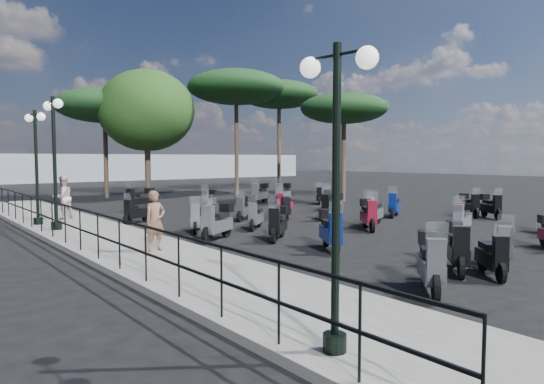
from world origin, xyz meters
TOP-DOWN VIEW (x-y plane):
  - ground at (0.00, 0.00)m, footprint 120.00×120.00m
  - sidewalk at (-6.50, 3.00)m, footprint 3.00×30.00m
  - railing at (-7.80, 2.80)m, footprint 0.04×26.04m
  - lamp_post_0 at (-7.40, -8.08)m, footprint 0.36×1.11m
  - lamp_post_1 at (-7.28, 5.04)m, footprint 0.37×1.31m
  - lamp_post_2 at (-7.46, 6.81)m, footprint 0.49×1.19m
  - woman at (-6.30, -0.56)m, footprint 0.62×0.45m
  - pedestrian_far at (-6.31, 7.84)m, footprint 1.00×0.88m
  - scooter_0 at (-1.78, -6.40)m, footprint 1.52×1.24m
  - scooter_1 at (-3.67, -6.99)m, footprint 1.48×1.31m
  - scooter_2 at (-2.14, -2.81)m, footprint 1.14×1.59m
  - scooter_3 at (-3.72, 0.55)m, footprint 1.65×1.12m
  - scooter_4 at (-3.46, 2.30)m, footprint 1.03×1.41m
  - scooter_5 at (-4.13, 5.83)m, footprint 1.42×0.86m
  - scooter_6 at (-1.60, -7.11)m, footprint 1.13×1.18m
  - scooter_7 at (-0.41, -6.79)m, footprint 1.51×0.94m
  - scooter_8 at (-2.23, -0.61)m, footprint 1.41×1.21m
  - scooter_9 at (-1.43, 1.65)m, footprint 1.26×1.11m
  - scooter_10 at (-0.20, 4.02)m, footprint 1.41×1.02m
  - scooter_11 at (-2.21, 9.98)m, footprint 1.74×0.87m
  - scooter_13 at (3.30, -3.55)m, footprint 1.63×0.75m
  - scooter_14 at (1.65, -0.95)m, footprint 1.25×1.49m
  - scooter_15 at (1.43, 3.32)m, footprint 1.06×1.31m
  - scooter_16 at (2.09, 4.23)m, footprint 1.46×0.98m
  - scooter_17 at (0.81, 8.59)m, footprint 1.33×1.13m
  - scooter_20 at (2.59, -0.36)m, footprint 1.69×0.90m
  - scooter_21 at (5.47, 0.85)m, footprint 1.56×0.98m
  - scooter_22 at (2.72, 1.92)m, footprint 1.69×0.87m
  - scooter_23 at (4.56, 9.34)m, footprint 1.71×1.10m
  - scooter_26 at (4.65, -2.70)m, footprint 1.39×0.91m
  - scooter_27 at (8.10, -1.13)m, footprint 1.12×1.42m
  - scooter_28 at (5.12, 4.46)m, footprint 1.47×1.04m
  - scooter_29 at (7.06, 7.17)m, footprint 1.15×1.18m
  - scooter_30 at (5.61, 8.57)m, footprint 1.71×1.10m
  - scooter_31 at (8.37, -1.94)m, footprint 1.12×1.42m
  - broadleaf_tree at (1.09, 16.39)m, footprint 5.93×5.93m
  - pine_0 at (7.11, 15.37)m, footprint 6.63×6.63m
  - pine_1 at (10.85, 15.34)m, footprint 5.77×5.77m
  - pine_2 at (-0.65, 18.86)m, footprint 6.24×6.24m
  - pine_3 at (9.55, 7.70)m, footprint 5.17×5.17m
  - distant_hills at (0.00, 45.00)m, footprint 70.00×8.00m

SIDE VIEW (x-z plane):
  - ground at x=0.00m, z-range 0.00..0.00m
  - sidewalk at x=-6.50m, z-range 0.00..0.15m
  - scooter_6 at x=-1.60m, z-range -0.19..1.04m
  - scooter_29 at x=7.06m, z-range -0.19..1.05m
  - scooter_26 at x=4.65m, z-range -0.19..1.05m
  - scooter_5 at x=-4.13m, z-range -0.19..1.05m
  - scooter_9 at x=-1.43m, z-range -0.19..1.06m
  - scooter_4 at x=-3.46m, z-range -0.20..1.10m
  - scooter_16 at x=2.09m, z-range -0.20..1.11m
  - scooter_15 at x=1.43m, z-range -0.15..1.08m
  - scooter_13 at x=3.30m, z-range -0.20..1.13m
  - scooter_28 at x=5.12m, z-range -0.21..1.14m
  - scooter_21 at x=5.47m, z-range -0.21..1.16m
  - scooter_17 at x=0.81m, z-range -0.16..1.11m
  - scooter_10 at x=-0.20m, z-range -0.16..1.12m
  - scooter_20 at x=2.59m, z-range -0.22..1.20m
  - scooter_7 at x=-0.41m, z-range -0.16..1.15m
  - scooter_27 at x=8.10m, z-range -0.16..1.15m
  - scooter_31 at x=8.37m, z-range -0.16..1.15m
  - scooter_8 at x=-2.23m, z-range -0.17..1.19m
  - scooter_22 at x=2.72m, z-range -0.17..1.23m
  - scooter_14 at x=1.65m, z-range -0.17..1.24m
  - scooter_0 at x=-1.78m, z-range -0.18..1.25m
  - scooter_2 at x=-2.14m, z-range -0.18..1.26m
  - scooter_1 at x=-3.67m, z-range -0.18..1.26m
  - scooter_11 at x=-2.21m, z-range -0.18..1.26m
  - scooter_3 at x=-3.72m, z-range -0.18..1.28m
  - scooter_23 at x=4.56m, z-range -0.18..1.31m
  - scooter_30 at x=5.61m, z-range -0.18..1.31m
  - railing at x=-7.80m, z-range 0.35..1.45m
  - woman at x=-6.30m, z-range 0.15..1.72m
  - pedestrian_far at x=-6.31m, z-range 0.15..1.86m
  - distant_hills at x=0.00m, z-range 0.00..3.00m
  - lamp_post_0 at x=-7.40m, z-range 0.42..4.20m
  - lamp_post_2 at x=-7.46m, z-range 0.44..4.57m
  - lamp_post_1 at x=-7.28m, z-range 0.46..4.92m
  - pine_3 at x=9.55m, z-range 2.27..8.66m
  - broadleaf_tree at x=1.09m, z-range 1.48..9.51m
  - pine_2 at x=-0.65m, z-range 2.39..9.37m
  - pine_1 at x=10.85m, z-range 3.05..11.23m
  - pine_0 at x=7.11m, z-range 3.08..11.60m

